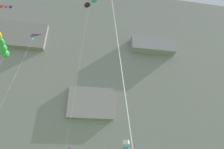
% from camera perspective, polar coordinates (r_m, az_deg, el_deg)
% --- Properties ---
extents(cliff_face, '(180.00, 29.11, 67.52)m').
position_cam_1_polar(cliff_face, '(70.08, -6.41, -2.43)').
color(cliff_face, gray).
rests_on(cliff_face, ground).
extents(kite_windsock_far_right, '(5.86, 5.11, 33.53)m').
position_cam_1_polar(kite_windsock_far_right, '(39.55, -5.42, 20.79)').
color(kite_windsock_far_right, black).
rests_on(kite_windsock_far_right, ground).
extents(kite_box_high_right, '(1.11, 3.49, 7.86)m').
position_cam_1_polar(kite_box_high_right, '(28.38, 4.25, -20.29)').
color(kite_box_high_right, white).
rests_on(kite_box_high_right, ground).
extents(kite_windsock_front_field, '(2.65, 5.16, 16.51)m').
position_cam_1_polar(kite_windsock_front_field, '(24.90, -29.38, 6.62)').
color(kite_windsock_front_field, green).
rests_on(kite_windsock_front_field, ground).
extents(kite_delta_upper_left, '(2.36, 5.72, 24.42)m').
position_cam_1_polar(kite_delta_upper_left, '(35.44, -22.91, 9.81)').
color(kite_delta_upper_left, purple).
rests_on(kite_delta_upper_left, ground).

